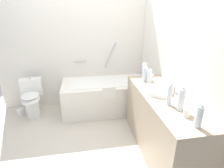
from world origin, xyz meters
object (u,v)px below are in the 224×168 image
Objects in this scene: water_bottle_0 at (145,74)px; toilet_paper_roll at (20,112)px; sink_faucet at (173,90)px; water_bottle_3 at (150,77)px; sink_basin at (159,92)px; water_bottle_4 at (199,117)px; water_bottle_2 at (181,100)px; drinking_glass_0 at (187,113)px; drinking_glass_1 at (151,78)px; soap_dish at (151,85)px; toilet at (32,98)px; water_bottle_5 at (170,95)px; bathtub at (106,95)px; water_bottle_1 at (144,71)px.

water_bottle_0 reaches higher than toilet_paper_roll.
water_bottle_3 is (-0.18, 0.36, 0.06)m from sink_faucet.
water_bottle_4 is (0.04, -0.73, 0.09)m from sink_basin.
water_bottle_2 is 0.30m from water_bottle_4.
drinking_glass_0 reaches higher than toilet_paper_roll.
drinking_glass_0 is (-0.00, -0.13, -0.08)m from water_bottle_2.
soap_dish is (-0.06, -0.17, -0.04)m from drinking_glass_1.
sink_faucet is (2.06, -1.17, 0.51)m from toilet.
drinking_glass_0 is 0.77× the size of toilet_paper_roll.
water_bottle_0 reaches higher than soap_dish.
soap_dish is at bearing 88.75° from water_bottle_5.
water_bottle_2 is 0.70m from soap_dish.
water_bottle_3 is at bearing 116.90° from sink_faucet.
water_bottle_0 is at bearing 113.40° from water_bottle_3.
water_bottle_5 is at bearing -35.63° from toilet_paper_roll.
water_bottle_5 is (0.02, -0.74, 0.01)m from water_bottle_0.
bathtub is 1.14m from water_bottle_3.
sink_basin is 1.58× the size of water_bottle_3.
water_bottle_1 is 1.15m from drinking_glass_0.
water_bottle_0 reaches higher than sink_basin.
sink_basin is at bearing 53.56° from toilet.
toilet is at bearing 147.90° from sink_basin.
sink_basin is 0.60m from water_bottle_1.
bathtub is at bearing 114.71° from sink_basin.
sink_basin is 0.74m from water_bottle_4.
drinking_glass_1 reaches higher than soap_dish.
toilet is at bearing 179.16° from bathtub.
toilet is 2.63× the size of water_bottle_2.
toilet is 6.79× the size of drinking_glass_1.
water_bottle_0 is at bearing 93.60° from water_bottle_4.
toilet is at bearing -10.92° from toilet_paper_roll.
bathtub reaches higher than sink_faucet.
toilet is 3.32× the size of water_bottle_3.
bathtub is at bearing 120.38° from soap_dish.
sink_basin is 3.69× the size of drinking_glass_0.
soap_dish is 0.78× the size of toilet_paper_roll.
drinking_glass_0 is at bearing -91.22° from drinking_glass_1.
toilet is 2.44m from water_bottle_5.
sink_faucet is at bearing -58.08° from bathtub.
toilet is 0.40m from toilet_paper_roll.
bathtub is at bearing 109.57° from water_bottle_5.
water_bottle_4 is 2.60× the size of drinking_glass_0.
water_bottle_0 is 2.62× the size of drinking_glass_0.
bathtub is 6.88× the size of water_bottle_0.
sink_faucet is at bearing 55.98° from toilet.
drinking_glass_1 reaches higher than sink_basin.
water_bottle_2 is at bearing -87.25° from water_bottle_3.
water_bottle_5 reaches higher than drinking_glass_0.
water_bottle_0 is (-0.22, 0.45, 0.07)m from sink_faucet.
water_bottle_5 is at bearing 47.35° from toilet.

